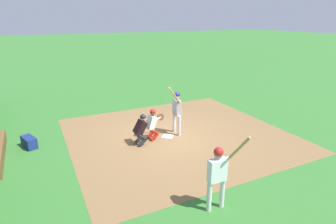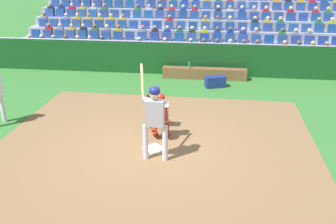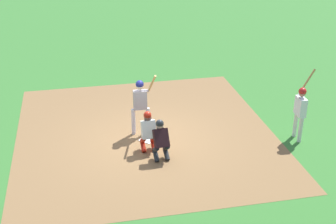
{
  "view_description": "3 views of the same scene",
  "coord_description": "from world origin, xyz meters",
  "px_view_note": "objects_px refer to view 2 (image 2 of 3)",
  "views": [
    {
      "loc": [
        9.57,
        -4.79,
        4.77
      ],
      "look_at": [
        0.37,
        -0.16,
        1.24
      ],
      "focal_mm": 29.71,
      "sensor_mm": 36.0,
      "label": 1
    },
    {
      "loc": [
        -1.39,
        8.08,
        4.39
      ],
      "look_at": [
        -0.35,
        -0.16,
        0.97
      ],
      "focal_mm": 38.97,
      "sensor_mm": 36.0,
      "label": 2
    },
    {
      "loc": [
        -2.21,
        -13.0,
        7.2
      ],
      "look_at": [
        0.46,
        -0.93,
        1.37
      ],
      "focal_mm": 50.16,
      "sensor_mm": 36.0,
      "label": 3
    }
  ],
  "objects_px": {
    "home_plate_marker": "(154,148)",
    "home_plate_umpire": "(154,106)",
    "dugout_bench": "(204,73)",
    "water_bottle_on_bench": "(189,65)",
    "catcher_crouching": "(160,113)",
    "batter_at_plate": "(154,114)",
    "equipment_duffel_bag": "(215,82)"
  },
  "relations": [
    {
      "from": "home_plate_umpire",
      "to": "dugout_bench",
      "type": "height_order",
      "value": "home_plate_umpire"
    },
    {
      "from": "water_bottle_on_bench",
      "to": "equipment_duffel_bag",
      "type": "xyz_separation_m",
      "value": [
        -1.07,
        0.94,
        -0.36
      ]
    },
    {
      "from": "batter_at_plate",
      "to": "dugout_bench",
      "type": "xyz_separation_m",
      "value": [
        -0.95,
        -6.72,
        -0.95
      ]
    },
    {
      "from": "home_plate_marker",
      "to": "home_plate_umpire",
      "type": "relative_size",
      "value": 0.35
    },
    {
      "from": "catcher_crouching",
      "to": "equipment_duffel_bag",
      "type": "distance_m",
      "value": 4.81
    },
    {
      "from": "equipment_duffel_bag",
      "to": "home_plate_umpire",
      "type": "bearing_deg",
      "value": 47.22
    },
    {
      "from": "batter_at_plate",
      "to": "home_plate_marker",
      "type": "bearing_deg",
      "value": -76.65
    },
    {
      "from": "batter_at_plate",
      "to": "water_bottle_on_bench",
      "type": "height_order",
      "value": "batter_at_plate"
    },
    {
      "from": "batter_at_plate",
      "to": "catcher_crouching",
      "type": "height_order",
      "value": "batter_at_plate"
    },
    {
      "from": "dugout_bench",
      "to": "equipment_duffel_bag",
      "type": "bearing_deg",
      "value": 113.57
    },
    {
      "from": "home_plate_marker",
      "to": "water_bottle_on_bench",
      "type": "relative_size",
      "value": 1.66
    },
    {
      "from": "catcher_crouching",
      "to": "water_bottle_on_bench",
      "type": "bearing_deg",
      "value": -93.77
    },
    {
      "from": "batter_at_plate",
      "to": "catcher_crouching",
      "type": "bearing_deg",
      "value": -88.26
    },
    {
      "from": "home_plate_umpire",
      "to": "water_bottle_on_bench",
      "type": "height_order",
      "value": "home_plate_umpire"
    },
    {
      "from": "water_bottle_on_bench",
      "to": "dugout_bench",
      "type": "bearing_deg",
      "value": -171.93
    },
    {
      "from": "home_plate_marker",
      "to": "equipment_duffel_bag",
      "type": "xyz_separation_m",
      "value": [
        -1.51,
        -5.2,
        0.19
      ]
    },
    {
      "from": "equipment_duffel_bag",
      "to": "dugout_bench",
      "type": "bearing_deg",
      "value": -86.12
    },
    {
      "from": "catcher_crouching",
      "to": "dugout_bench",
      "type": "distance_m",
      "value": 5.7
    },
    {
      "from": "catcher_crouching",
      "to": "home_plate_umpire",
      "type": "relative_size",
      "value": 1.04
    },
    {
      "from": "batter_at_plate",
      "to": "equipment_duffel_bag",
      "type": "relative_size",
      "value": 2.95
    },
    {
      "from": "home_plate_marker",
      "to": "dugout_bench",
      "type": "height_order",
      "value": "dugout_bench"
    },
    {
      "from": "dugout_bench",
      "to": "home_plate_marker",
      "type": "bearing_deg",
      "value": 80.31
    },
    {
      "from": "catcher_crouching",
      "to": "home_plate_umpire",
      "type": "distance_m",
      "value": 0.66
    },
    {
      "from": "catcher_crouching",
      "to": "equipment_duffel_bag",
      "type": "relative_size",
      "value": 1.75
    },
    {
      "from": "home_plate_umpire",
      "to": "equipment_duffel_bag",
      "type": "distance_m",
      "value": 4.33
    },
    {
      "from": "batter_at_plate",
      "to": "equipment_duffel_bag",
      "type": "bearing_deg",
      "value": -103.78
    },
    {
      "from": "batter_at_plate",
      "to": "equipment_duffel_bag",
      "type": "distance_m",
      "value": 5.93
    },
    {
      "from": "home_plate_umpire",
      "to": "dugout_bench",
      "type": "bearing_deg",
      "value": -103.95
    },
    {
      "from": "home_plate_marker",
      "to": "equipment_duffel_bag",
      "type": "distance_m",
      "value": 5.42
    },
    {
      "from": "batter_at_plate",
      "to": "equipment_duffel_bag",
      "type": "height_order",
      "value": "batter_at_plate"
    },
    {
      "from": "home_plate_umpire",
      "to": "water_bottle_on_bench",
      "type": "xyz_separation_m",
      "value": [
        -0.62,
        -4.9,
        -0.11
      ]
    },
    {
      "from": "catcher_crouching",
      "to": "water_bottle_on_bench",
      "type": "relative_size",
      "value": 4.92
    }
  ]
}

